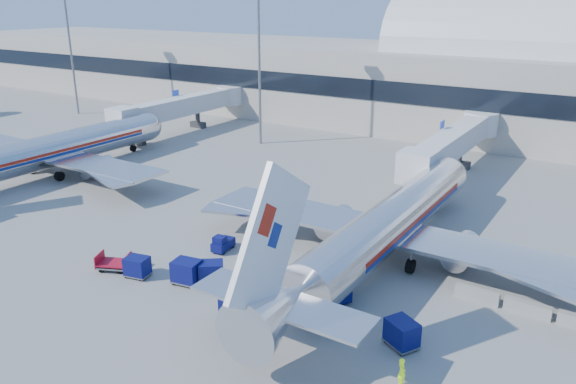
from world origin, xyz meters
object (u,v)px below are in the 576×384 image
Objects in this scene: tug_left at (222,243)px; cart_solo_far at (402,333)px; jetbridge_near at (456,141)px; airliner_mid at (50,151)px; airliner_main at (386,226)px; cart_train_a at (211,272)px; cart_open_red at (114,264)px; cart_train_c at (137,266)px; mast_far_west at (68,28)px; cart_train_b at (187,271)px; cart_solo_near at (238,307)px; barrier_near at (477,295)px; mast_west at (259,37)px; tug_right at (335,288)px; tug_lead at (210,274)px; jetbridge_mid at (187,105)px; barrier_mid at (528,308)px; ramp_worker at (402,373)px.

tug_left is 18.19m from cart_solo_far.
jetbridge_near is 37.66m from cart_solo_far.
airliner_mid is at bearing -146.41° from jetbridge_near.
cart_train_a is at bearing -131.62° from airliner_main.
airliner_mid is 28.35m from cart_open_red.
airliner_mid is at bearing 73.57° from tug_left.
cart_train_c is 0.83× the size of cart_solo_far.
mast_far_west is at bearing 133.89° from cart_train_c.
airliner_main is 16.38× the size of cart_train_b.
cart_train_a is 5.67m from cart_solo_near.
barrier_near is 16.52m from cart_solo_near.
cart_train_c is 0.71× the size of cart_open_red.
tug_right is at bearing -48.10° from mast_west.
mast_far_west is at bearing 140.47° from tug_lead.
cart_solo_far is (35.61, -35.87, -13.88)m from mast_west.
airliner_mid is 42.23m from tug_right.
cart_train_c is 20.17m from cart_solo_far.
tug_left is (18.06, -31.10, -14.15)m from mast_west.
airliner_mid is 1.35× the size of jetbridge_mid.
barrier_mid is at bearing 19.69° from cart_solo_near.
jetbridge_mid is 9.67× the size of cart_open_red.
cart_train_c is (-25.74, -10.10, 0.39)m from barrier_mid.
tug_right is 0.99× the size of cart_open_red.
ramp_worker is at bearing -110.85° from barrier_mid.
tug_right reaches higher than tug_left.
tug_lead is 0.94× the size of cart_train_a.
mast_far_west is 12.99× the size of ramp_worker.
mast_west is 43.92m from cart_train_b.
mast_far_west is (-28.00, 25.49, 11.87)m from airliner_mid.
airliner_mid is at bearing 150.49° from cart_train_b.
mast_west is at bearing 111.03° from tug_lead.
ramp_worker is at bearing -15.79° from airliner_mid.
mast_far_west reaches higher than tug_right.
barrier_mid is 22.04m from tug_lead.
barrier_near is 20.19m from tug_left.
airliner_main reaches higher than barrier_mid.
tug_left is 5.48m from cart_train_a.
cart_train_a is at bearing -30.51° from mast_far_west.
cart_train_a is at bearing -59.85° from mast_west.
barrier_mid is 27.65m from cart_train_c.
airliner_mid reaches higher than cart_open_red.
ramp_worker reaches higher than cart_train_a.
cart_train_a reaches higher than tug_lead.
mast_far_west is at bearing 180.00° from mast_west.
barrier_near is at bearing -1.67° from cart_open_red.
tug_right is at bearing 8.78° from cart_train_c.
cart_train_b is at bearing -11.70° from cart_open_red.
mast_west reaches higher than cart_train_a.
jetbridge_near is 32.09m from barrier_mid.
cart_solo_far is 0.85× the size of cart_open_red.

